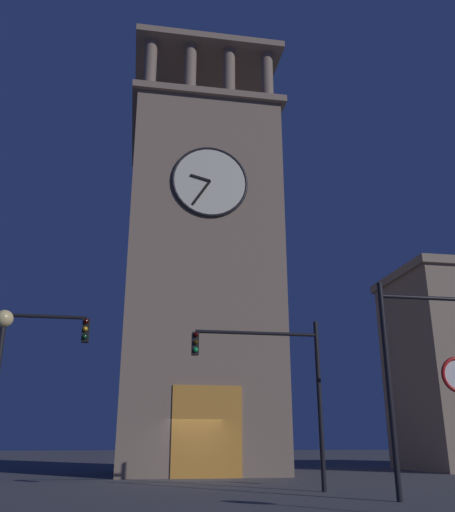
% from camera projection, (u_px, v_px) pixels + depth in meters
% --- Properties ---
extents(ground_plane, '(200.00, 200.00, 0.00)m').
position_uv_depth(ground_plane, '(197.00, 480.00, 22.83)').
color(ground_plane, '#4C4C51').
extents(clocktower, '(8.63, 9.21, 26.64)m').
position_uv_depth(clocktower, '(199.00, 277.00, 31.32)').
color(clocktower, gray).
rests_on(clocktower, ground_plane).
extents(traffic_signal_near, '(3.04, 0.41, 5.69)m').
position_uv_depth(traffic_signal_near, '(20.00, 365.00, 16.95)').
color(traffic_signal_near, black).
rests_on(traffic_signal_near, ground_plane).
extents(traffic_signal_mid, '(4.43, 0.41, 5.52)m').
position_uv_depth(traffic_signal_mid, '(276.00, 373.00, 18.37)').
color(traffic_signal_mid, black).
rests_on(traffic_signal_mid, ground_plane).
extents(traffic_signal_far, '(4.39, 0.41, 6.03)m').
position_uv_depth(traffic_signal_far, '(430.00, 349.00, 15.96)').
color(traffic_signal_far, black).
rests_on(traffic_signal_far, ground_plane).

